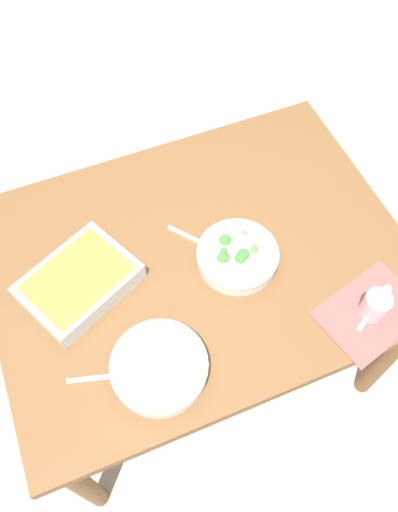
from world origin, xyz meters
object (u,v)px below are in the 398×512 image
Objects in this scene: stew_bowl at (159,367)px; broccoli_bowl at (237,256)px; spoon_by_stew at (111,376)px; spoon_by_broccoli at (201,243)px; spoon_spare at (379,301)px; drink_cup at (375,307)px; baking_dish at (79,282)px.

stew_bowl is 0.39m from broccoli_bowl.
broccoli_bowl is at bearing 23.68° from spoon_by_stew.
broccoli_bowl is 1.35× the size of spoon_by_stew.
spoon_by_broccoli is at bearing 38.24° from spoon_by_stew.
spoon_by_stew is 0.75m from spoon_spare.
drink_cup is at bearing -6.01° from stew_bowl.
stew_bowl is at bearing -144.66° from broccoli_bowl.
broccoli_bowl is 0.12m from spoon_by_broccoli.
baking_dish reaches higher than spoon_spare.
baking_dish is at bearing 90.48° from spoon_by_stew.
drink_cup reaches higher than spoon_spare.
stew_bowl is 0.68× the size of baking_dish.
baking_dish is 2.24× the size of spoon_spare.
stew_bowl is 1.06× the size of broccoli_bowl.
broccoli_bowl is 1.57× the size of spoon_by_broccoli.
spoon_by_broccoli is at bearing 1.26° from baking_dish.
spoon_by_stew is at bearing -89.52° from baking_dish.
spoon_by_broccoli and spoon_spare have the same top height.
drink_cup is at bearing -151.57° from spoon_spare.
broccoli_bowl is at bearing -11.22° from baking_dish.
spoon_by_stew is 0.46m from spoon_by_broccoli.
drink_cup is at bearing -7.67° from spoon_by_stew.
broccoli_bowl is (0.32, 0.23, -0.00)m from stew_bowl.
baking_dish is 0.28m from spoon_by_stew.
baking_dish reaches higher than stew_bowl.
spoon_by_stew is (-0.44, -0.19, -0.03)m from broccoli_bowl.
baking_dish reaches higher than spoon_by_stew.
drink_cup reaches higher than spoon_by_stew.
spoon_by_stew is 1.07× the size of spoon_spare.
spoon_spare is (0.04, 0.02, -0.03)m from drink_cup.
baking_dish is 2.43× the size of spoon_by_broccoli.
spoon_spare is at bearing -43.36° from spoon_by_broccoli.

